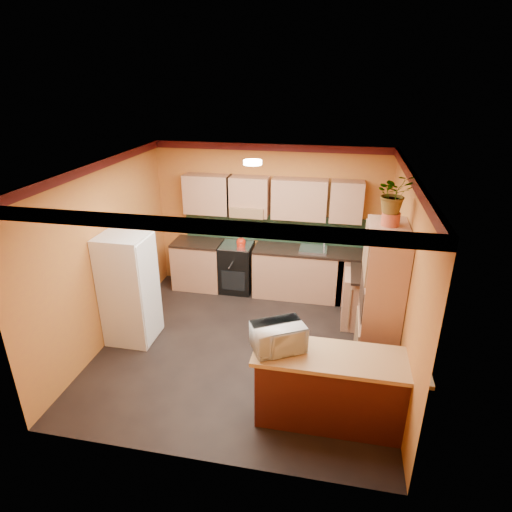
{
  "coord_description": "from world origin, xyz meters",
  "views": [
    {
      "loc": [
        1.22,
        -5.25,
        3.8
      ],
      "look_at": [
        0.08,
        0.45,
        1.31
      ],
      "focal_mm": 30.0,
      "sensor_mm": 36.0,
      "label": 1
    }
  ],
  "objects_px": {
    "fridge": "(129,288)",
    "microwave": "(278,337)",
    "stove": "(237,268)",
    "pantry": "(380,303)",
    "breakfast_bar": "(336,391)",
    "base_cabinets_back": "(270,271)"
  },
  "relations": [
    {
      "from": "stove",
      "to": "pantry",
      "type": "xyz_separation_m",
      "value": [
        2.41,
        -1.95,
        0.59
      ]
    },
    {
      "from": "pantry",
      "to": "microwave",
      "type": "xyz_separation_m",
      "value": [
        -1.18,
        -1.1,
        0.04
      ]
    },
    {
      "from": "breakfast_bar",
      "to": "fridge",
      "type": "bearing_deg",
      "value": 159.2
    },
    {
      "from": "microwave",
      "to": "fridge",
      "type": "bearing_deg",
      "value": 124.41
    },
    {
      "from": "microwave",
      "to": "pantry",
      "type": "bearing_deg",
      "value": 13.23
    },
    {
      "from": "stove",
      "to": "microwave",
      "type": "xyz_separation_m",
      "value": [
        1.23,
        -3.05,
        0.63
      ]
    },
    {
      "from": "base_cabinets_back",
      "to": "pantry",
      "type": "xyz_separation_m",
      "value": [
        1.78,
        -1.95,
        0.61
      ]
    },
    {
      "from": "pantry",
      "to": "breakfast_bar",
      "type": "relative_size",
      "value": 1.17
    },
    {
      "from": "stove",
      "to": "microwave",
      "type": "distance_m",
      "value": 3.35
    },
    {
      "from": "base_cabinets_back",
      "to": "pantry",
      "type": "distance_m",
      "value": 2.71
    },
    {
      "from": "stove",
      "to": "pantry",
      "type": "distance_m",
      "value": 3.16
    },
    {
      "from": "base_cabinets_back",
      "to": "breakfast_bar",
      "type": "height_order",
      "value": "same"
    },
    {
      "from": "fridge",
      "to": "pantry",
      "type": "distance_m",
      "value": 3.61
    },
    {
      "from": "fridge",
      "to": "microwave",
      "type": "distance_m",
      "value": 2.7
    },
    {
      "from": "base_cabinets_back",
      "to": "breakfast_bar",
      "type": "distance_m",
      "value": 3.31
    },
    {
      "from": "stove",
      "to": "breakfast_bar",
      "type": "distance_m",
      "value": 3.6
    },
    {
      "from": "breakfast_bar",
      "to": "microwave",
      "type": "xyz_separation_m",
      "value": [
        -0.68,
        0.0,
        0.65
      ]
    },
    {
      "from": "fridge",
      "to": "microwave",
      "type": "xyz_separation_m",
      "value": [
        2.42,
        -1.18,
        0.24
      ]
    },
    {
      "from": "stove",
      "to": "microwave",
      "type": "height_order",
      "value": "microwave"
    },
    {
      "from": "fridge",
      "to": "microwave",
      "type": "height_order",
      "value": "fridge"
    },
    {
      "from": "pantry",
      "to": "microwave",
      "type": "relative_size",
      "value": 3.69
    },
    {
      "from": "base_cabinets_back",
      "to": "pantry",
      "type": "bearing_deg",
      "value": -47.61
    }
  ]
}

